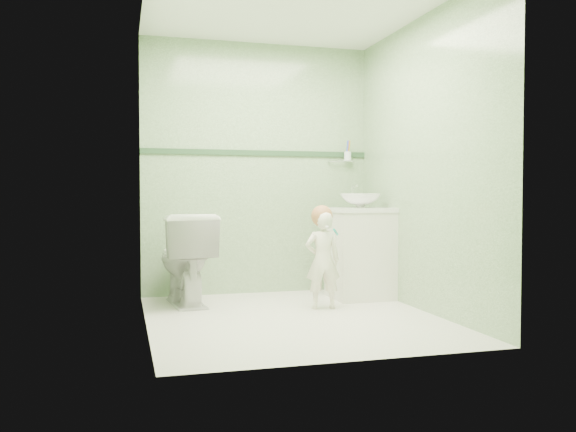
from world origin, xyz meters
name	(u,v)px	position (x,y,z in m)	size (l,w,h in m)	color
ground	(293,318)	(0.00, 0.00, 0.00)	(2.50, 2.50, 0.00)	white
room_shell	(293,162)	(0.00, 0.00, 1.20)	(2.50, 2.54, 2.40)	#80A374
trim_stripe	(258,153)	(0.00, 1.24, 1.35)	(2.20, 0.02, 0.05)	#2A4A2D
vanity	(360,255)	(0.84, 0.70, 0.40)	(0.52, 0.50, 0.80)	white
counter	(360,210)	(0.84, 0.70, 0.81)	(0.54, 0.52, 0.04)	white
basin	(360,201)	(0.84, 0.70, 0.89)	(0.37, 0.37, 0.13)	white
faucet	(353,192)	(0.84, 0.89, 0.97)	(0.03, 0.13, 0.18)	silver
cup_holder	(347,156)	(0.89, 1.18, 1.33)	(0.26, 0.07, 0.21)	silver
toilet	(185,259)	(-0.74, 0.80, 0.39)	(0.44, 0.77, 0.79)	white
toddler	(323,260)	(0.34, 0.30, 0.40)	(0.29, 0.19, 0.81)	white
hair_cap	(322,216)	(0.34, 0.33, 0.77)	(0.18, 0.18, 0.18)	#AC6D42
teal_toothbrush	(335,231)	(0.40, 0.17, 0.65)	(0.11, 0.14, 0.08)	#07928B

